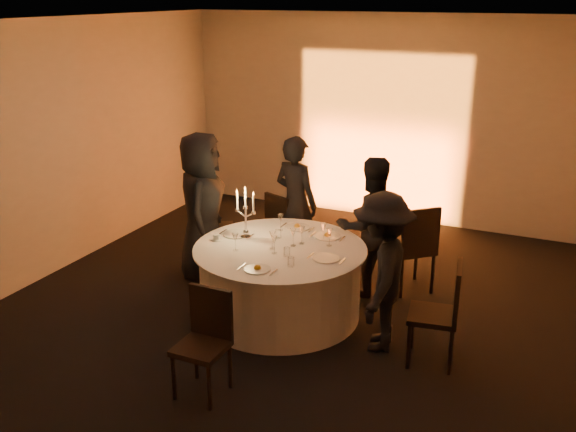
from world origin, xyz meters
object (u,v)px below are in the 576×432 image
at_px(chair_back_right, 415,244).
at_px(coffee_cup, 217,238).
at_px(guest_left, 202,207).
at_px(candelabra, 246,220).
at_px(banquet_table, 280,281).
at_px(chair_right, 443,308).
at_px(guest_right, 382,272).
at_px(guest_back_left, 296,203).
at_px(chair_back_left, 283,224).
at_px(guest_back_right, 370,227).
at_px(chair_left, 207,223).
at_px(chair_front, 205,336).

relative_size(chair_back_right, coffee_cup, 9.46).
relative_size(guest_left, candelabra, 3.09).
bearing_deg(chair_back_right, candelabra, -9.86).
height_order(banquet_table, chair_right, chair_right).
xyz_separation_m(guest_right, candelabra, (-1.59, 0.28, 0.19)).
bearing_deg(chair_right, banquet_table, -106.68).
bearing_deg(banquet_table, chair_back_right, 44.35).
distance_m(guest_left, guest_back_left, 1.15).
bearing_deg(guest_left, banquet_table, -132.50).
height_order(chair_back_left, chair_right, chair_right).
xyz_separation_m(chair_back_right, guest_left, (-2.37, -0.64, 0.30)).
bearing_deg(guest_back_right, guest_left, -24.09).
bearing_deg(chair_back_left, guest_back_left, -173.77).
bearing_deg(chair_left, guest_back_left, -91.81).
height_order(chair_back_right, chair_right, chair_back_right).
bearing_deg(banquet_table, guest_back_right, 53.12).
relative_size(banquet_table, guest_back_right, 1.13).
height_order(guest_left, guest_right, guest_left).
height_order(guest_back_right, guest_right, guest_back_right).
bearing_deg(guest_back_right, chair_front, 37.36).
bearing_deg(guest_right, chair_front, -49.96).
xyz_separation_m(chair_back_left, coffee_cup, (-0.13, -1.39, 0.29)).
height_order(chair_back_right, candelabra, candelabra).
bearing_deg(coffee_cup, banquet_table, 7.64).
relative_size(chair_back_right, candelabra, 1.81).
xyz_separation_m(guest_right, coffee_cup, (-1.84, 0.09, 0.02)).
distance_m(chair_front, guest_back_left, 2.78).
xyz_separation_m(chair_left, chair_back_right, (2.46, 0.41, -0.02)).
bearing_deg(banquet_table, chair_back_left, 113.79).
bearing_deg(coffee_cup, candelabra, 37.27).
distance_m(guest_back_right, coffee_cup, 1.71).
bearing_deg(guest_left, chair_front, -169.28).
bearing_deg(guest_right, banquet_table, -108.21).
distance_m(banquet_table, chair_back_right, 1.61).
xyz_separation_m(chair_front, guest_left, (-1.23, 1.97, 0.37)).
bearing_deg(guest_left, chair_right, -124.88).
height_order(guest_left, candelabra, guest_left).
bearing_deg(candelabra, chair_back_left, 95.88).
bearing_deg(guest_back_left, guest_left, 58.20).
relative_size(chair_front, candelabra, 1.60).
height_order(chair_back_right, guest_back_right, guest_back_right).
bearing_deg(guest_left, guest_back_right, -98.45).
height_order(chair_front, coffee_cup, chair_front).
xyz_separation_m(coffee_cup, candelabra, (0.25, 0.19, 0.17)).
relative_size(guest_left, guest_back_left, 1.07).
height_order(guest_back_left, guest_back_right, guest_back_left).
distance_m(chair_front, guest_left, 2.36).
relative_size(guest_back_left, coffee_cup, 15.12).
bearing_deg(chair_left, candelabra, -156.14).
xyz_separation_m(banquet_table, chair_back_right, (1.14, 1.12, 0.20)).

